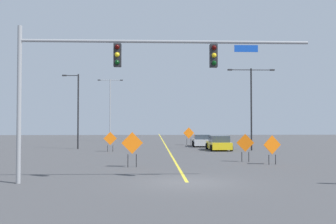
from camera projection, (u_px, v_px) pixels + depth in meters
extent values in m
plane|color=#444447|center=(187.00, 182.00, 17.78)|extent=(147.28, 147.28, 0.00)
cube|color=yellow|center=(163.00, 141.00, 58.65)|extent=(0.16, 81.82, 0.01)
cylinder|color=gray|center=(19.00, 104.00, 17.59)|extent=(0.20, 0.20, 7.12)
cylinder|color=gray|center=(166.00, 42.00, 17.93)|extent=(13.22, 0.14, 0.14)
cube|color=black|center=(117.00, 55.00, 17.83)|extent=(0.34, 0.32, 1.05)
sphere|color=#3A0503|center=(117.00, 47.00, 17.67)|extent=(0.22, 0.22, 0.22)
sphere|color=yellow|center=(117.00, 55.00, 17.66)|extent=(0.22, 0.22, 0.22)
sphere|color=black|center=(117.00, 62.00, 17.65)|extent=(0.22, 0.22, 0.22)
cube|color=black|center=(213.00, 56.00, 18.00)|extent=(0.34, 0.32, 1.05)
sphere|color=#3A0503|center=(214.00, 48.00, 17.84)|extent=(0.22, 0.22, 0.22)
sphere|color=yellow|center=(214.00, 55.00, 17.83)|extent=(0.22, 0.22, 0.22)
sphere|color=black|center=(214.00, 63.00, 17.82)|extent=(0.22, 0.22, 0.22)
cube|color=#1447B7|center=(246.00, 49.00, 18.07)|extent=(1.10, 0.03, 0.32)
cylinder|color=black|center=(78.00, 111.00, 41.25)|extent=(0.16, 0.16, 7.91)
cylinder|color=black|center=(71.00, 76.00, 41.33)|extent=(1.47, 0.08, 0.08)
cube|color=#262628|center=(64.00, 75.00, 41.31)|extent=(0.44, 0.24, 0.14)
cylinder|color=black|center=(251.00, 109.00, 39.06)|extent=(0.16, 0.16, 8.20)
cylinder|color=black|center=(240.00, 70.00, 39.13)|extent=(2.14, 0.08, 0.08)
cube|color=#262628|center=(230.00, 70.00, 39.09)|extent=(0.44, 0.24, 0.14)
cylinder|color=black|center=(262.00, 70.00, 39.22)|extent=(2.14, 0.08, 0.08)
cube|color=#262628|center=(272.00, 70.00, 39.26)|extent=(0.44, 0.24, 0.14)
cylinder|color=gray|center=(110.00, 110.00, 59.34)|extent=(0.16, 0.16, 9.43)
cylinder|color=gray|center=(105.00, 80.00, 59.44)|extent=(1.69, 0.08, 0.08)
cube|color=#262628|center=(99.00, 80.00, 59.41)|extent=(0.44, 0.24, 0.14)
cylinder|color=gray|center=(116.00, 80.00, 59.51)|extent=(1.69, 0.08, 0.08)
cube|color=#262628|center=(121.00, 80.00, 59.54)|extent=(0.44, 0.24, 0.14)
cube|color=orange|center=(189.00, 133.00, 48.65)|extent=(1.38, 0.38, 1.41)
cylinder|color=black|center=(187.00, 142.00, 48.54)|extent=(0.05, 0.05, 0.77)
cylinder|color=black|center=(191.00, 142.00, 48.70)|extent=(0.05, 0.05, 0.77)
cube|color=orange|center=(245.00, 143.00, 27.28)|extent=(1.24, 0.11, 1.24)
cylinder|color=black|center=(242.00, 157.00, 27.26)|extent=(0.05, 0.05, 0.70)
cylinder|color=black|center=(249.00, 157.00, 27.25)|extent=(0.05, 0.05, 0.70)
cube|color=orange|center=(132.00, 143.00, 23.99)|extent=(1.32, 0.32, 1.34)
cylinder|color=black|center=(128.00, 161.00, 23.90)|extent=(0.05, 0.05, 0.80)
cylinder|color=black|center=(136.00, 161.00, 24.03)|extent=(0.05, 0.05, 0.80)
cube|color=orange|center=(110.00, 138.00, 37.29)|extent=(1.25, 0.28, 1.27)
cylinder|color=black|center=(108.00, 149.00, 37.21)|extent=(0.05, 0.05, 0.59)
cylinder|color=black|center=(113.00, 148.00, 37.32)|extent=(0.05, 0.05, 0.59)
cube|color=orange|center=(272.00, 145.00, 25.57)|extent=(1.23, 0.32, 1.26)
cylinder|color=black|center=(269.00, 160.00, 25.48)|extent=(0.05, 0.05, 0.64)
cylinder|color=black|center=(276.00, 160.00, 25.61)|extent=(0.05, 0.05, 0.64)
cube|color=gold|center=(219.00, 145.00, 39.24)|extent=(1.99, 4.28, 0.67)
cube|color=#333D47|center=(219.00, 139.00, 39.05)|extent=(1.77, 2.47, 0.65)
cylinder|color=black|center=(225.00, 146.00, 40.77)|extent=(0.23, 0.64, 0.64)
cylinder|color=black|center=(207.00, 146.00, 40.67)|extent=(0.23, 0.64, 0.64)
cylinder|color=black|center=(231.00, 148.00, 37.80)|extent=(0.23, 0.64, 0.64)
cylinder|color=black|center=(211.00, 148.00, 37.70)|extent=(0.23, 0.64, 0.64)
cube|color=#B7BABF|center=(202.00, 142.00, 45.64)|extent=(2.15, 4.30, 0.70)
cube|color=#333D47|center=(202.00, 137.00, 45.45)|extent=(1.86, 2.56, 0.53)
cylinder|color=black|center=(209.00, 143.00, 47.09)|extent=(0.26, 0.65, 0.64)
cylinder|color=black|center=(193.00, 143.00, 47.12)|extent=(0.26, 0.65, 0.64)
cylinder|color=black|center=(211.00, 144.00, 44.15)|extent=(0.26, 0.65, 0.64)
cylinder|color=black|center=(194.00, 144.00, 44.19)|extent=(0.26, 0.65, 0.64)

